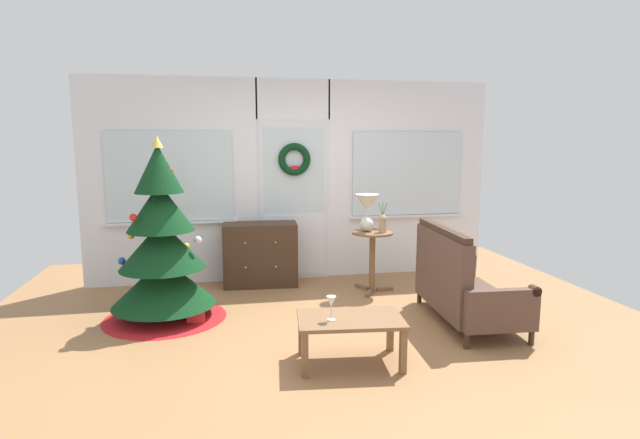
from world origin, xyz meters
The scene contains 11 objects.
ground_plane centered at (0.00, 0.00, 0.00)m, with size 6.76×6.76×0.00m, color #996B42.
back_wall_with_door centered at (0.00, 2.08, 1.28)m, with size 5.20×0.19×2.55m.
christmas_tree centered at (-1.51, 0.76, 0.65)m, with size 1.23×1.23×1.84m.
dresser_cabinet centered at (-0.46, 1.79, 0.39)m, with size 0.92×0.49×0.78m.
settee_sofa centered at (1.37, 0.09, 0.38)m, with size 0.79×1.43×0.96m.
side_table centered at (0.82, 1.25, 0.51)m, with size 0.50×0.48×0.72m.
table_lamp centered at (0.76, 1.29, 1.01)m, with size 0.28×0.28×0.44m.
flower_vase centered at (0.92, 1.19, 0.84)m, with size 0.11×0.10×0.35m.
coffee_table centered at (0.07, -0.63, 0.33)m, with size 0.89×0.60×0.39m.
wine_glass centered at (-0.09, -0.66, 0.53)m, with size 0.08×0.08×0.20m.
gift_box centered at (-1.20, 0.54, 0.09)m, with size 0.17×0.15×0.17m, color red.
Camera 1 is at (-0.91, -4.43, 1.79)m, focal length 28.69 mm.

